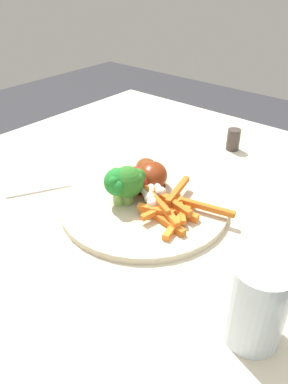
{
  "coord_description": "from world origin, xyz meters",
  "views": [
    {
      "loc": [
        0.36,
        0.4,
        1.11
      ],
      "look_at": [
        -0.06,
        0.05,
        0.77
      ],
      "focal_mm": 34.96,
      "sensor_mm": 36.0,
      "label": 1
    }
  ],
  "objects_px": {
    "fork": "(32,372)",
    "water_glass": "(257,303)",
    "chicken_drumstick_near": "(138,181)",
    "carrot_fries_pile": "(172,208)",
    "pepper_shaker": "(233,140)",
    "dining_table": "(104,255)",
    "dinner_plate": "(144,204)",
    "chicken_drumstick_far": "(152,177)",
    "broccoli_floret_middle": "(127,181)",
    "chicken_drumstick_extra": "(149,173)",
    "broccoli_floret_front": "(119,183)"
  },
  "relations": [
    {
      "from": "dinner_plate",
      "to": "broccoli_floret_middle",
      "type": "xyz_separation_m",
      "value": [
        0.02,
        -0.02,
        0.05
      ]
    },
    {
      "from": "broccoli_floret_middle",
      "to": "dinner_plate",
      "type": "bearing_deg",
      "value": 131.5
    },
    {
      "from": "broccoli_floret_front",
      "to": "chicken_drumstick_near",
      "type": "bearing_deg",
      "value": -177.17
    },
    {
      "from": "chicken_drumstick_near",
      "to": "chicken_drumstick_far",
      "type": "height_order",
      "value": "chicken_drumstick_far"
    },
    {
      "from": "dinner_plate",
      "to": "carrot_fries_pile",
      "type": "height_order",
      "value": "carrot_fries_pile"
    },
    {
      "from": "broccoli_floret_front",
      "to": "pepper_shaker",
      "type": "bearing_deg",
      "value": 174.68
    },
    {
      "from": "fork",
      "to": "water_glass",
      "type": "bearing_deg",
      "value": 78.82
    },
    {
      "from": "chicken_drumstick_far",
      "to": "pepper_shaker",
      "type": "bearing_deg",
      "value": 175.18
    },
    {
      "from": "water_glass",
      "to": "fork",
      "type": "bearing_deg",
      "value": -38.43
    },
    {
      "from": "broccoli_floret_front",
      "to": "fork",
      "type": "bearing_deg",
      "value": 26.0
    },
    {
      "from": "chicken_drumstick_near",
      "to": "fork",
      "type": "xyz_separation_m",
      "value": [
        0.33,
        0.14,
        -0.03
      ]
    },
    {
      "from": "broccoli_floret_middle",
      "to": "pepper_shaker",
      "type": "height_order",
      "value": "broccoli_floret_middle"
    },
    {
      "from": "water_glass",
      "to": "chicken_drumstick_near",
      "type": "bearing_deg",
      "value": -115.33
    },
    {
      "from": "broccoli_floret_middle",
      "to": "water_glass",
      "type": "relative_size",
      "value": 0.64
    },
    {
      "from": "broccoli_floret_front",
      "to": "fork",
      "type": "height_order",
      "value": "broccoli_floret_front"
    },
    {
      "from": "dining_table",
      "to": "pepper_shaker",
      "type": "height_order",
      "value": "pepper_shaker"
    },
    {
      "from": "chicken_drumstick_near",
      "to": "pepper_shaker",
      "type": "distance_m",
      "value": 0.29
    },
    {
      "from": "chicken_drumstick_extra",
      "to": "pepper_shaker",
      "type": "distance_m",
      "value": 0.26
    },
    {
      "from": "chicken_drumstick_near",
      "to": "chicken_drumstick_far",
      "type": "relative_size",
      "value": 1.06
    },
    {
      "from": "carrot_fries_pile",
      "to": "chicken_drumstick_near",
      "type": "distance_m",
      "value": 0.09
    },
    {
      "from": "broccoli_floret_front",
      "to": "chicken_drumstick_extra",
      "type": "distance_m",
      "value": 0.09
    },
    {
      "from": "carrot_fries_pile",
      "to": "pepper_shaker",
      "type": "height_order",
      "value": "pepper_shaker"
    },
    {
      "from": "broccoli_floret_front",
      "to": "broccoli_floret_middle",
      "type": "xyz_separation_m",
      "value": [
        -0.01,
        0.01,
        -0.0
      ]
    },
    {
      "from": "carrot_fries_pile",
      "to": "water_glass",
      "type": "distance_m",
      "value": 0.24
    },
    {
      "from": "chicken_drumstick_near",
      "to": "chicken_drumstick_extra",
      "type": "relative_size",
      "value": 1.05
    },
    {
      "from": "broccoli_floret_front",
      "to": "pepper_shaker",
      "type": "height_order",
      "value": "broccoli_floret_front"
    },
    {
      "from": "chicken_drumstick_near",
      "to": "chicken_drumstick_extra",
      "type": "distance_m",
      "value": 0.03
    },
    {
      "from": "water_glass",
      "to": "dinner_plate",
      "type": "bearing_deg",
      "value": -114.36
    },
    {
      "from": "dining_table",
      "to": "carrot_fries_pile",
      "type": "distance_m",
      "value": 0.18
    },
    {
      "from": "chicken_drumstick_far",
      "to": "fork",
      "type": "distance_m",
      "value": 0.38
    },
    {
      "from": "water_glass",
      "to": "pepper_shaker",
      "type": "distance_m",
      "value": 0.5
    },
    {
      "from": "dining_table",
      "to": "chicken_drumstick_near",
      "type": "height_order",
      "value": "chicken_drumstick_near"
    },
    {
      "from": "dinner_plate",
      "to": "chicken_drumstick_far",
      "type": "distance_m",
      "value": 0.06
    },
    {
      "from": "chicken_drumstick_far",
      "to": "dining_table",
      "type": "bearing_deg",
      "value": -17.0
    },
    {
      "from": "broccoli_floret_middle",
      "to": "carrot_fries_pile",
      "type": "distance_m",
      "value": 0.09
    },
    {
      "from": "dining_table",
      "to": "dinner_plate",
      "type": "xyz_separation_m",
      "value": [
        -0.06,
        0.05,
        0.11
      ]
    },
    {
      "from": "broccoli_floret_middle",
      "to": "chicken_drumstick_near",
      "type": "height_order",
      "value": "broccoli_floret_middle"
    },
    {
      "from": "broccoli_floret_middle",
      "to": "pepper_shaker",
      "type": "relative_size",
      "value": 1.42
    },
    {
      "from": "carrot_fries_pile",
      "to": "water_glass",
      "type": "xyz_separation_m",
      "value": [
        0.12,
        0.21,
        0.03
      ]
    },
    {
      "from": "broccoli_floret_middle",
      "to": "chicken_drumstick_extra",
      "type": "relative_size",
      "value": 0.61
    },
    {
      "from": "dining_table",
      "to": "pepper_shaker",
      "type": "xyz_separation_m",
      "value": [
        -0.37,
        0.05,
        0.13
      ]
    },
    {
      "from": "dining_table",
      "to": "fork",
      "type": "bearing_deg",
      "value": 32.05
    },
    {
      "from": "chicken_drumstick_far",
      "to": "broccoli_floret_front",
      "type": "bearing_deg",
      "value": -7.08
    },
    {
      "from": "chicken_drumstick_near",
      "to": "chicken_drumstick_extra",
      "type": "xyz_separation_m",
      "value": [
        -0.03,
        -0.0,
        0.0
      ]
    },
    {
      "from": "dinner_plate",
      "to": "water_glass",
      "type": "bearing_deg",
      "value": 65.64
    },
    {
      "from": "dining_table",
      "to": "chicken_drumstick_near",
      "type": "xyz_separation_m",
      "value": [
        -0.08,
        0.02,
        0.13
      ]
    },
    {
      "from": "dining_table",
      "to": "water_glass",
      "type": "relative_size",
      "value": 10.25
    },
    {
      "from": "dinner_plate",
      "to": "chicken_drumstick_extra",
      "type": "xyz_separation_m",
      "value": [
        -0.05,
        -0.03,
        0.03
      ]
    },
    {
      "from": "dinner_plate",
      "to": "chicken_drumstick_extra",
      "type": "height_order",
      "value": "chicken_drumstick_extra"
    },
    {
      "from": "chicken_drumstick_far",
      "to": "chicken_drumstick_extra",
      "type": "bearing_deg",
      "value": -120.45
    }
  ]
}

